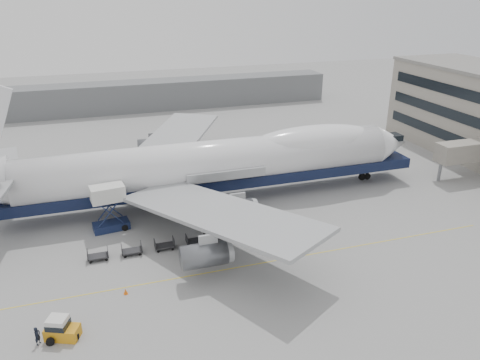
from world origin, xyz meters
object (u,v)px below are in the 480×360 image
object	(u,v)px
airliner	(217,163)
catering_truck	(109,205)
baggage_tug	(61,329)
ground_worker	(37,336)

from	to	relation	value
airliner	catering_truck	bearing A→B (deg)	-163.07
catering_truck	baggage_tug	size ratio (longest dim) A/B	1.85
catering_truck	ground_worker	xyz separation A→B (m)	(-7.34, -19.44, -2.55)
airliner	ground_worker	world-z (taller)	airliner
baggage_tug	ground_worker	distance (m)	1.90
catering_truck	baggage_tug	xyz separation A→B (m)	(-5.46, -19.19, -2.50)
catering_truck	baggage_tug	distance (m)	20.11
catering_truck	baggage_tug	world-z (taller)	catering_truck
airliner	baggage_tug	size ratio (longest dim) A/B	20.79
baggage_tug	ground_worker	xyz separation A→B (m)	(-1.89, -0.25, -0.06)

